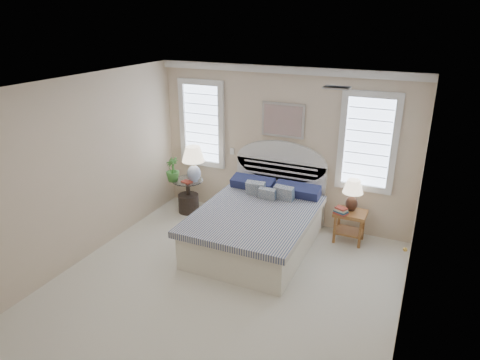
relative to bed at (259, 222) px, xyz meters
name	(u,v)px	position (x,y,z in m)	size (l,w,h in m)	color
floor	(217,294)	(0.00, -1.46, -0.39)	(4.50, 5.00, 0.01)	beige
ceiling	(212,89)	(0.00, -1.46, 2.31)	(4.50, 5.00, 0.01)	white
wall_back	(283,147)	(0.00, 1.04, 0.96)	(4.50, 0.02, 2.70)	beige
wall_left	(74,174)	(-2.25, -1.46, 0.96)	(0.02, 5.00, 2.70)	beige
wall_right	(412,239)	(2.25, -1.46, 0.96)	(0.02, 5.00, 2.70)	beige
crown_molding	(285,70)	(0.00, 1.00, 2.25)	(4.50, 0.08, 0.12)	silver
hvac_vent	(337,88)	(1.20, -0.66, 2.29)	(0.30, 0.20, 0.02)	#B2B2B2
switch_plate	(232,151)	(-0.95, 1.03, 0.76)	(0.08, 0.01, 0.12)	silver
window_left	(202,124)	(-1.55, 1.02, 1.21)	(0.90, 0.06, 1.60)	#C9DDFF
window_right	(368,142)	(1.40, 1.02, 1.21)	(0.90, 0.06, 1.60)	#C9DDFF
painting	(283,120)	(0.00, 1.00, 1.43)	(0.74, 0.04, 0.58)	silver
closet_door	(415,207)	(2.23, -0.26, 0.81)	(0.02, 1.80, 2.40)	white
bed	(259,222)	(0.00, 0.00, 0.00)	(1.72, 2.28, 1.47)	white
side_table_left	(188,192)	(-1.65, 0.59, 0.00)	(0.56, 0.56, 0.63)	black
nightstand_right	(350,220)	(1.30, 0.69, 0.00)	(0.50, 0.40, 0.53)	olive
floor_pot	(189,203)	(-1.65, 0.58, -0.21)	(0.38, 0.38, 0.34)	black
lamp_left	(193,160)	(-1.51, 0.60, 0.65)	(0.52, 0.52, 0.66)	silver
lamp_right	(353,192)	(1.29, 0.76, 0.46)	(0.35, 0.35, 0.53)	black
potted_plant	(172,170)	(-1.87, 0.44, 0.46)	(0.24, 0.24, 0.44)	#307837
books_left	(187,182)	(-1.60, 0.48, 0.26)	(0.21, 0.17, 0.02)	#9A3326
books_right	(341,211)	(1.17, 0.54, 0.20)	(0.25, 0.22, 0.11)	#9A3326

